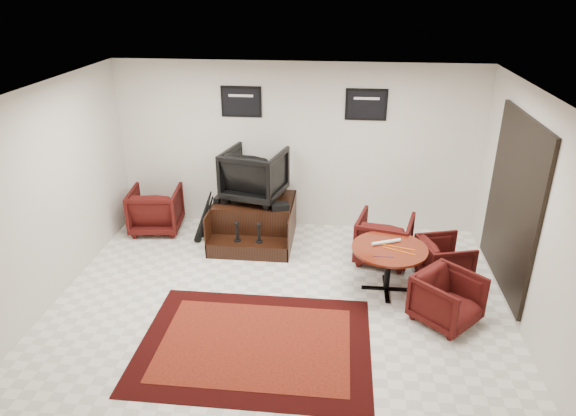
# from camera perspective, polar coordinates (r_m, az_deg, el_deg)

# --- Properties ---
(ground) EXTENTS (6.00, 6.00, 0.00)m
(ground) POSITION_cam_1_polar(r_m,az_deg,el_deg) (6.93, -1.01, -10.73)
(ground) COLOR white
(ground) RESTS_ON ground
(room_shell) EXTENTS (6.02, 5.02, 2.81)m
(room_shell) POSITION_cam_1_polar(r_m,az_deg,el_deg) (6.17, 2.77, 3.45)
(room_shell) COLOR silver
(room_shell) RESTS_ON ground
(area_rug) EXTENTS (2.72, 2.04, 0.01)m
(area_rug) POSITION_cam_1_polar(r_m,az_deg,el_deg) (6.30, -3.68, -14.83)
(area_rug) COLOR black
(area_rug) RESTS_ON ground
(shine_podium) EXTENTS (1.29, 1.33, 0.66)m
(shine_podium) POSITION_cam_1_polar(r_m,az_deg,el_deg) (8.47, -3.76, -1.50)
(shine_podium) COLOR black
(shine_podium) RESTS_ON ground
(shine_chair) EXTENTS (1.07, 1.03, 0.92)m
(shine_chair) POSITION_cam_1_polar(r_m,az_deg,el_deg) (8.28, -3.75, 4.04)
(shine_chair) COLOR black
(shine_chair) RESTS_ON shine_podium
(shoes_pair) EXTENTS (0.24, 0.27, 0.09)m
(shoes_pair) POSITION_cam_1_polar(r_m,az_deg,el_deg) (8.35, -7.33, 1.02)
(shoes_pair) COLOR black
(shoes_pair) RESTS_ON shine_podium
(polish_kit) EXTENTS (0.32, 0.26, 0.09)m
(polish_kit) POSITION_cam_1_polar(r_m,az_deg,el_deg) (8.01, -0.92, 0.19)
(polish_kit) COLOR black
(polish_kit) RESTS_ON shine_podium
(umbrella_black) EXTENTS (0.35, 0.13, 0.94)m
(umbrella_black) POSITION_cam_1_polar(r_m,az_deg,el_deg) (8.36, -9.32, -0.90)
(umbrella_black) COLOR black
(umbrella_black) RESTS_ON ground
(umbrella_hooked) EXTENTS (0.29, 0.11, 0.78)m
(umbrella_hooked) POSITION_cam_1_polar(r_m,az_deg,el_deg) (8.55, -8.98, -0.87)
(umbrella_hooked) COLOR black
(umbrella_hooked) RESTS_ON ground
(armchair_side) EXTENTS (0.89, 0.84, 0.83)m
(armchair_side) POSITION_cam_1_polar(r_m,az_deg,el_deg) (8.98, -14.49, 0.06)
(armchair_side) COLOR black
(armchair_side) RESTS_ON ground
(meeting_table) EXTENTS (1.02, 1.02, 0.66)m
(meeting_table) POSITION_cam_1_polar(r_m,az_deg,el_deg) (7.07, 11.18, -4.94)
(meeting_table) COLOR #4C170A
(meeting_table) RESTS_ON ground
(table_chair_back) EXTENTS (0.94, 0.90, 0.81)m
(table_chair_back) POSITION_cam_1_polar(r_m,az_deg,el_deg) (7.89, 10.65, -3.13)
(table_chair_back) COLOR black
(table_chair_back) RESTS_ON ground
(table_chair_window) EXTENTS (0.77, 0.80, 0.68)m
(table_chair_window) POSITION_cam_1_polar(r_m,az_deg,el_deg) (7.65, 16.97, -5.28)
(table_chair_window) COLOR black
(table_chair_window) RESTS_ON ground
(table_chair_corner) EXTENTS (0.96, 0.96, 0.72)m
(table_chair_corner) POSITION_cam_1_polar(r_m,az_deg,el_deg) (6.74, 17.31, -9.41)
(table_chair_corner) COLOR black
(table_chair_corner) RESTS_ON ground
(paper_roll) EXTENTS (0.41, 0.21, 0.05)m
(paper_roll) POSITION_cam_1_polar(r_m,az_deg,el_deg) (7.11, 10.87, -3.74)
(paper_roll) COLOR white
(paper_roll) RESTS_ON meeting_table
(table_clutter) EXTENTS (0.57, 0.34, 0.01)m
(table_clutter) POSITION_cam_1_polar(r_m,az_deg,el_deg) (6.97, 11.89, -4.61)
(table_clutter) COLOR orange
(table_clutter) RESTS_ON meeting_table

